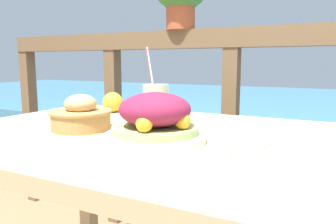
{
  "coord_description": "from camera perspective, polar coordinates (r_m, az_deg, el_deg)",
  "views": [
    {
      "loc": [
        0.43,
        -0.79,
        0.94
      ],
      "look_at": [
        0.02,
        0.02,
        0.8
      ],
      "focal_mm": 35.0,
      "sensor_mm": 36.0,
      "label": 1
    }
  ],
  "objects": [
    {
      "name": "knife",
      "position": [
        0.75,
        14.76,
        -6.71
      ],
      "size": [
        0.05,
        0.18,
        0.0
      ],
      "color": "silver",
      "rests_on": "patio_table"
    },
    {
      "name": "sea_backdrop",
      "position": [
        4.09,
        20.47,
        -1.59
      ],
      "size": [
        12.0,
        4.0,
        0.5
      ],
      "color": "teal",
      "rests_on": "ground_plane"
    },
    {
      "name": "patio_table",
      "position": [
        0.95,
        -1.64,
        -9.23
      ],
      "size": [
        1.27,
        0.82,
        0.74
      ],
      "color": "tan",
      "rests_on": "ground_plane"
    },
    {
      "name": "bread_basket",
      "position": [
        1.0,
        -14.92,
        -0.6
      ],
      "size": [
        0.18,
        0.18,
        0.11
      ],
      "color": "#AD7F47",
      "rests_on": "patio_table"
    },
    {
      "name": "salad_plate",
      "position": [
        0.83,
        -2.24,
        -1.45
      ],
      "size": [
        0.26,
        0.26,
        0.12
      ],
      "color": "silver",
      "rests_on": "patio_table"
    },
    {
      "name": "drink_glass",
      "position": [
        1.05,
        -2.16,
        1.39
      ],
      "size": [
        0.08,
        0.08,
        0.25
      ],
      "color": "beige",
      "rests_on": "patio_table"
    },
    {
      "name": "railing_fence",
      "position": [
        1.58,
        10.84,
        1.58
      ],
      "size": [
        2.8,
        0.08,
        1.1
      ],
      "color": "brown",
      "rests_on": "ground_plane"
    },
    {
      "name": "fork",
      "position": [
        0.76,
        11.01,
        -6.46
      ],
      "size": [
        0.03,
        0.18,
        0.0
      ],
      "color": "silver",
      "rests_on": "patio_table"
    },
    {
      "name": "orange_near_basket",
      "position": [
        1.32,
        -9.59,
        1.69
      ],
      "size": [
        0.08,
        0.08,
        0.08
      ],
      "color": "#F9A328",
      "rests_on": "patio_table"
    }
  ]
}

